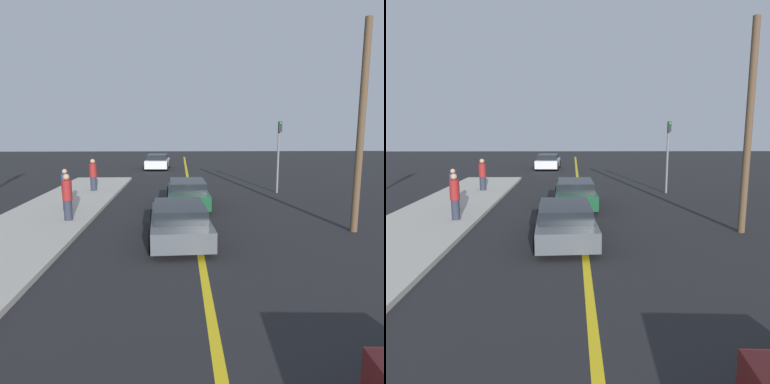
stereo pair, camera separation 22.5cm
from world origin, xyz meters
The scene contains 10 objects.
road_center_line centered at (0.00, 18.00, 0.00)m, with size 0.20×60.00×0.01m.
sidewalk_left centered at (-5.87, 13.34, 0.07)m, with size 3.77×26.69×0.15m.
car_ahead_center centered at (-0.60, 12.11, 0.59)m, with size 2.12×4.58×1.18m.
car_far_distant centered at (-0.23, 17.35, 0.60)m, with size 2.00×4.53×1.21m.
car_parked_left_lot centered at (-2.52, 33.51, 0.65)m, with size 2.13×4.17×1.32m.
pedestrian_near_curb centered at (-4.77, 14.15, 1.03)m, with size 0.36×0.36×1.75m.
pedestrian_mid_group centered at (-5.36, 15.89, 1.03)m, with size 0.32×0.32×1.75m.
pedestrian_far_standing centered at (-5.37, 21.02, 1.02)m, with size 0.40×0.40×1.76m.
traffic_light centered at (4.85, 20.71, 2.42)m, with size 0.18×0.40×3.93m.
utility_pole centered at (5.48, 12.75, 3.53)m, with size 0.24×0.24×7.07m.
Camera 2 is at (-0.36, 0.30, 3.54)m, focal length 35.00 mm.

